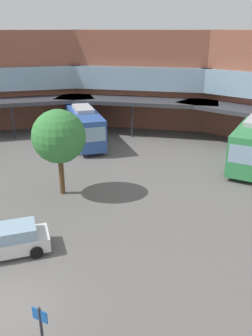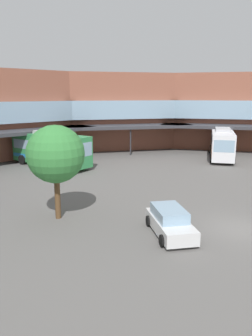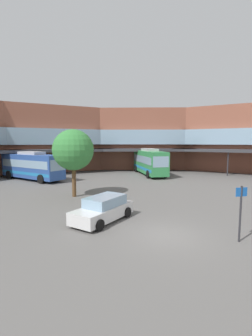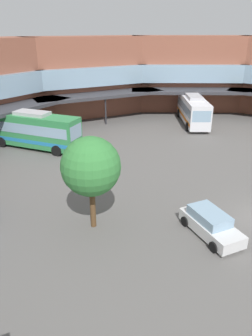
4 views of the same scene
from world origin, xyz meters
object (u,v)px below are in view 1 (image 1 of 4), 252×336
object	(u,v)px
parked_car	(7,241)
stop_sign_post	(42,334)
plaza_tree	(59,137)
bus_3	(84,125)

from	to	relation	value
parked_car	stop_sign_post	xyz separation A→B (m)	(7.10, -3.01, 0.97)
plaza_tree	stop_sign_post	world-z (taller)	plaza_tree
plaza_tree	stop_sign_post	distance (m)	14.45
parked_car	stop_sign_post	size ratio (longest dim) A/B	1.67
bus_3	stop_sign_post	world-z (taller)	bus_3
parked_car	plaza_tree	size ratio (longest dim) A/B	0.77
bus_3	plaza_tree	world-z (taller)	plaza_tree
parked_car	plaza_tree	distance (m)	8.18
bus_3	stop_sign_post	bearing A→B (deg)	-13.32
parked_car	stop_sign_post	bearing A→B (deg)	98.12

